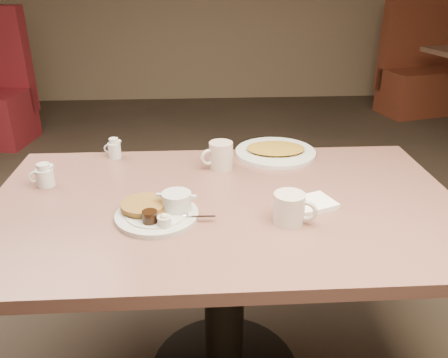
{
  "coord_description": "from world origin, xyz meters",
  "views": [
    {
      "loc": [
        -0.08,
        -1.31,
        1.44
      ],
      "look_at": [
        0.0,
        0.02,
        0.82
      ],
      "focal_mm": 37.34,
      "sensor_mm": 36.0,
      "label": 1
    }
  ],
  "objects": [
    {
      "name": "main_plate",
      "position": [
        -0.2,
        -0.08,
        0.77
      ],
      "size": [
        0.32,
        0.29,
        0.07
      ],
      "color": "#B7B7B4",
      "rests_on": "diner_table"
    },
    {
      "name": "coffee_mug_far",
      "position": [
        0.0,
        0.27,
        0.8
      ],
      "size": [
        0.13,
        0.11,
        0.1
      ],
      "color": "#C3B2A3",
      "rests_on": "diner_table"
    },
    {
      "name": "creamer_left",
      "position": [
        -0.6,
        0.15,
        0.79
      ],
      "size": [
        0.09,
        0.07,
        0.08
      ],
      "color": "silver",
      "rests_on": "diner_table"
    },
    {
      "name": "diner_table",
      "position": [
        0.0,
        0.0,
        0.58
      ],
      "size": [
        1.5,
        0.9,
        0.75
      ],
      "color": "#84564C",
      "rests_on": "ground"
    },
    {
      "name": "booth_back_right",
      "position": [
        2.44,
        3.34,
        0.41
      ],
      "size": [
        1.5,
        1.66,
        1.12
      ],
      "color": "brown",
      "rests_on": "ground"
    },
    {
      "name": "coffee_mug_near",
      "position": [
        0.18,
        -0.14,
        0.8
      ],
      "size": [
        0.14,
        0.12,
        0.09
      ],
      "color": "beige",
      "rests_on": "diner_table"
    },
    {
      "name": "creamer_right",
      "position": [
        -0.4,
        0.39,
        0.79
      ],
      "size": [
        0.07,
        0.06,
        0.08
      ],
      "color": "beige",
      "rests_on": "diner_table"
    },
    {
      "name": "napkin",
      "position": [
        0.27,
        -0.05,
        0.76
      ],
      "size": [
        0.16,
        0.15,
        0.02
      ],
      "color": "white",
      "rests_on": "diner_table"
    },
    {
      "name": "hash_plate",
      "position": [
        0.23,
        0.39,
        0.76
      ],
      "size": [
        0.33,
        0.33,
        0.04
      ],
      "color": "beige",
      "rests_on": "diner_table"
    }
  ]
}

